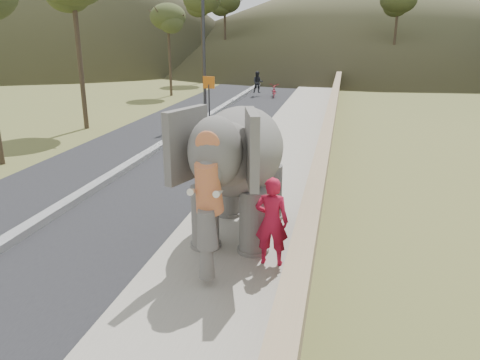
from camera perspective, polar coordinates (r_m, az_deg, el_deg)
name	(u,v)px	position (r m, az deg, el deg)	size (l,w,h in m)	color
ground	(218,279)	(9.36, -2.70, -11.92)	(160.00, 160.00, 0.00)	olive
road	(164,146)	(19.76, -9.21, 4.12)	(7.00, 120.00, 0.03)	black
median	(164,144)	(19.74, -9.23, 4.39)	(0.35, 120.00, 0.22)	black
walkway	(284,151)	(18.53, 5.36, 3.54)	(3.00, 120.00, 0.15)	#9E9687
parapet	(327,141)	(18.29, 10.55, 4.66)	(0.30, 120.00, 1.10)	tan
lamppost	(209,24)	(24.83, -3.77, 18.40)	(1.76, 0.36, 8.00)	#302F35
signboard	(209,92)	(24.05, -3.81, 10.70)	(0.60, 0.08, 2.40)	#2D2D33
hill_far	(369,13)	(77.91, 15.40, 19.06)	(80.00, 80.00, 14.00)	brown
elephant_and_man	(240,169)	(10.45, 0.05, 1.32)	(2.39, 4.27, 3.06)	slate
motorcyclist	(268,87)	(34.15, 3.45, 11.22)	(2.06, 1.91, 1.78)	maroon
trees	(335,39)	(38.34, 11.50, 16.45)	(48.38, 41.73, 9.03)	#473828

